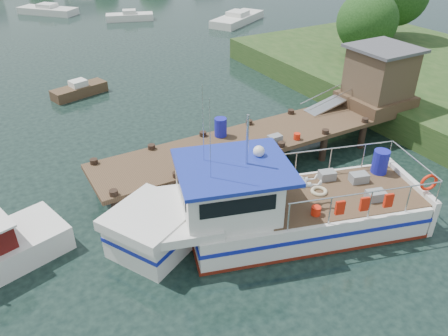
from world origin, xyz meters
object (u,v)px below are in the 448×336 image
dock (341,99)px  moored_d (48,10)px  lobster_boat (267,209)px  moored_rowboat (79,90)px  moored_b (130,16)px  moored_c (238,18)px

dock → moored_d: 39.63m
lobster_boat → moored_d: lobster_boat is taller
moored_rowboat → moored_d: bearing=97.5°
lobster_boat → moored_b: (7.37, 35.89, -0.65)m
moored_b → lobster_boat: bearing=-118.0°
dock → lobster_boat: (-7.40, -4.41, -1.20)m
dock → moored_rowboat: 16.26m
dock → moored_d: (-6.88, 38.98, -1.83)m
moored_c → moored_d: moored_c is taller
moored_b → moored_c: size_ratio=0.67×
lobster_boat → moored_d: size_ratio=1.87×
moored_rowboat → moored_b: (9.92, 18.77, 0.02)m
moored_c → lobster_boat: bearing=-140.1°
moored_rowboat → moored_c: moored_c is taller
dock → moored_c: size_ratio=2.19×
moored_b → moored_d: bearing=116.0°
lobster_boat → moored_b: lobster_boat is taller
lobster_boat → moored_c: bearing=76.8°
moored_c → moored_d: (-16.13, 14.07, -0.02)m
moored_d → lobster_boat: bearing=-103.1°
moored_b → moored_c: 11.38m
dock → moored_b: size_ratio=3.26×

